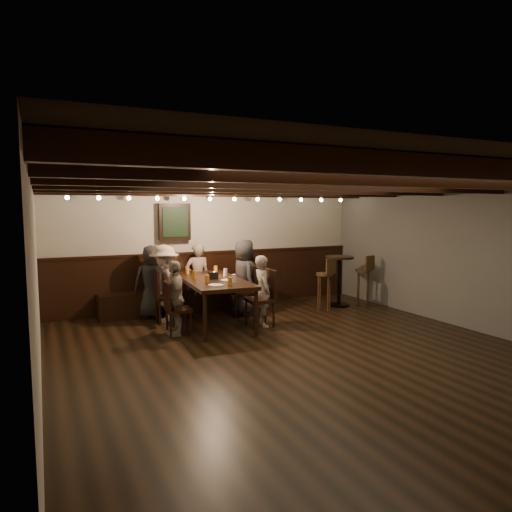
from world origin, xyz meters
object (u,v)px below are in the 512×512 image
bar_stool_right (363,287)px  person_bench_centre (198,278)px  chair_left_near (167,306)px  person_bench_left (152,281)px  bar_stool_left (324,291)px  chair_right_near (243,300)px  chair_right_far (261,309)px  chair_left_far (177,319)px  person_right_near (244,277)px  person_bench_right (244,279)px  person_right_far (262,291)px  person_left_near (165,284)px  high_top_table (339,273)px  dining_table (213,282)px  person_left_far (175,298)px

bar_stool_right → person_bench_centre: bearing=147.8°
chair_left_near → person_bench_left: size_ratio=0.69×
bar_stool_left → bar_stool_right: same height
chair_right_near → chair_right_far: 0.90m
chair_left_far → person_right_near: 1.78m
person_bench_right → bar_stool_left: bearing=155.3°
person_bench_right → person_right_far: (-0.24, -1.34, -0.00)m
bar_stool_left → person_bench_centre: bearing=138.7°
chair_left_near → person_left_near: person_left_near is taller
chair_left_far → person_bench_right: bearing=129.8°
chair_left_far → bar_stool_right: size_ratio=0.82×
chair_right_far → chair_right_near: bearing=0.0°
chair_right_far → person_right_far: bearing=-90.0°
chair_right_near → person_bench_left: bearing=74.5°
high_top_table → bar_stool_right: (0.50, -0.16, -0.29)m
chair_right_far → bar_stool_left: (1.68, 0.57, 0.09)m
dining_table → chair_right_far: (0.69, -0.50, -0.44)m
dining_table → person_right_near: 0.87m
chair_left_near → person_left_near: 0.41m
chair_left_near → person_bench_left: 0.62m
dining_table → person_bench_centre: person_bench_centre is taller
chair_right_near → person_right_far: 0.96m
chair_left_far → person_bench_centre: 1.71m
bar_stool_left → person_right_far: bearing=-179.2°
person_right_far → chair_right_near: bearing=1.9°
chair_left_near → person_right_near: person_right_near is taller
person_left_far → high_top_table: bearing=104.3°
person_bench_centre → person_bench_right: 0.91m
chair_right_far → high_top_table: (2.18, 0.77, 0.38)m
dining_table → person_right_far: 0.88m
chair_left_far → chair_right_near: bearing=122.0°
chair_right_far → person_bench_right: person_bench_right is taller
chair_right_near → person_right_near: (0.03, -0.00, 0.42)m
chair_left_far → chair_right_near: chair_right_near is taller
person_bench_right → bar_stool_right: 2.52m
chair_right_near → person_bench_centre: person_bench_centre is taller
person_bench_right → person_bench_left: bearing=-0.0°
person_right_far → chair_left_far: bearing=90.0°
chair_left_near → chair_right_far: chair_right_far is taller
chair_left_far → person_right_far: 1.51m
chair_left_near → person_left_near: (-0.03, 0.00, 0.40)m
chair_left_near → chair_right_near: (1.44, -0.10, 0.01)m
chair_left_far → chair_right_far: chair_right_far is taller
chair_left_near → person_right_far: bearing=58.5°
person_left_far → person_right_far: (1.50, -0.10, 0.01)m
person_bench_left → person_left_near: size_ratio=0.98×
chair_right_far → person_left_near: (-1.41, 1.00, 0.39)m
person_bench_left → person_left_near: (0.12, -0.46, 0.02)m
person_left_near → person_bench_centre: bearing=128.7°
chair_right_far → person_bench_centre: size_ratio=0.73×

